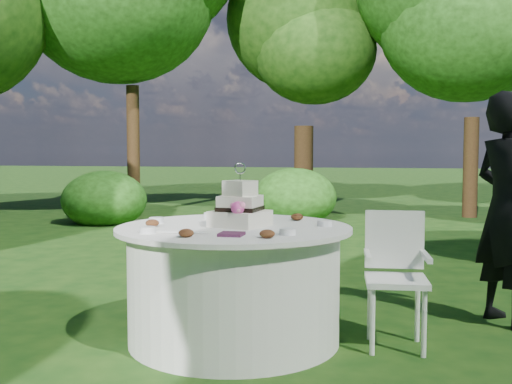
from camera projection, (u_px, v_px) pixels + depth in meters
ground at (234, 340)px, 4.02m from camera, size 80.00×80.00×0.00m
napkins at (232, 234)px, 3.53m from camera, size 0.14×0.14×0.02m
feather_plume at (173, 232)px, 3.64m from camera, size 0.48×0.07×0.01m
guest at (508, 209)px, 4.36m from camera, size 0.67×0.74×1.70m
table at (234, 283)px, 3.99m from camera, size 1.56×1.56×0.77m
cake at (240, 209)px, 3.96m from camera, size 0.41×0.41×0.43m
chair at (395, 267)px, 3.89m from camera, size 0.42×0.41×0.87m
votives at (224, 224)px, 3.95m from camera, size 1.26×0.97×0.04m
petal_cups at (227, 226)px, 3.79m from camera, size 0.97×1.06×0.05m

